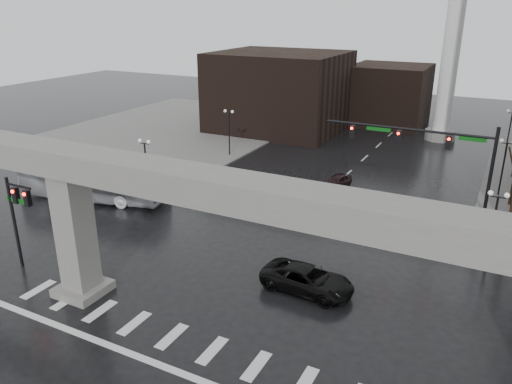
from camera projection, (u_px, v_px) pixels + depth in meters
ground at (183, 326)px, 25.92m from camera, size 160.00×160.00×0.00m
sidewalk_nw at (179, 128)px, 66.99m from camera, size 28.00×36.00×0.15m
elevated_guideway at (198, 208)px, 22.95m from camera, size 48.00×2.60×8.70m
building_far_left at (279, 91)px, 65.08m from camera, size 16.00×14.00×10.00m
building_far_mid at (389, 95)px, 68.59m from camera, size 10.00×10.00×8.00m
smokestack at (454, 26)px, 56.87m from camera, size 3.60×3.60×30.00m
signal_mast_arm at (435, 151)px, 35.62m from camera, size 12.12×0.43×8.00m
signal_left_pole at (18, 209)px, 30.16m from camera, size 2.30×0.30×6.00m
lamp_right_0 at (495, 217)px, 30.53m from camera, size 1.22×0.32×5.11m
lamp_right_1 at (505, 158)px, 42.17m from camera, size 1.22×0.32×5.11m
lamp_right_2 at (510, 125)px, 53.80m from camera, size 1.22×0.32×5.11m
lamp_left_0 at (146, 158)px, 42.13m from camera, size 1.22×0.32×5.11m
lamp_left_1 at (229, 125)px, 53.77m from camera, size 1.22×0.32×5.11m
lamp_left_2 at (283, 103)px, 65.41m from camera, size 1.22×0.32×5.11m
pickup_truck at (307, 280)px, 28.80m from camera, size 5.57×2.81×1.51m
city_bus at (92, 178)px, 42.28m from camera, size 13.40×5.48×3.64m
far_car at (337, 182)px, 44.95m from camera, size 2.12×3.98×1.29m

